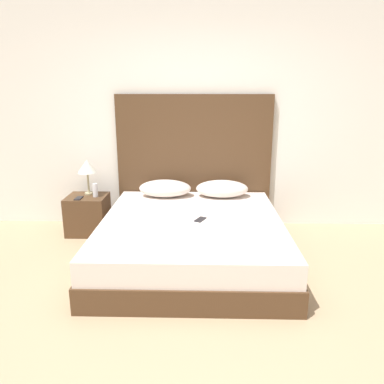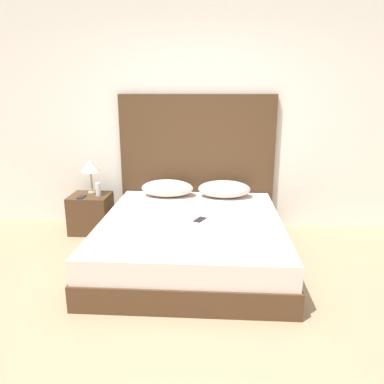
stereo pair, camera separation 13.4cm
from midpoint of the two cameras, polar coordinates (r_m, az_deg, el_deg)
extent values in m
plane|color=tan|center=(2.95, 0.75, -19.64)|extent=(16.00, 16.00, 0.00)
cube|color=white|center=(4.67, 2.23, 11.19)|extent=(10.00, 0.06, 2.70)
cube|color=#4C331E|center=(3.87, 0.91, -8.70)|extent=(1.81, 2.05, 0.23)
cube|color=silver|center=(3.79, 0.92, -5.65)|extent=(1.78, 2.01, 0.22)
cube|color=#4C331E|center=(4.67, 1.56, 4.61)|extent=(1.90, 0.05, 1.64)
ellipsoid|color=silver|center=(4.50, -2.93, 0.59)|extent=(0.62, 0.36, 0.20)
ellipsoid|color=silver|center=(4.48, 5.79, 0.45)|extent=(0.62, 0.36, 0.20)
cube|color=#232328|center=(3.72, 2.23, -4.22)|extent=(0.13, 0.17, 0.01)
cube|color=#4C331E|center=(4.72, -14.35, -3.15)|extent=(0.47, 0.42, 0.46)
cylinder|color=tan|center=(4.72, -14.16, -0.06)|extent=(0.10, 0.10, 0.02)
cylinder|color=tan|center=(4.69, -14.26, 1.52)|extent=(0.02, 0.02, 0.25)
cone|color=silver|center=(4.65, -14.43, 3.92)|extent=(0.23, 0.23, 0.15)
cube|color=black|center=(4.57, -15.67, -0.74)|extent=(0.07, 0.15, 0.01)
cylinder|color=silver|center=(4.57, -13.31, 0.40)|extent=(0.06, 0.06, 0.16)
camera|label=1|loc=(0.07, -88.98, 0.28)|focal=35.00mm
camera|label=2|loc=(0.07, 91.02, -0.28)|focal=35.00mm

